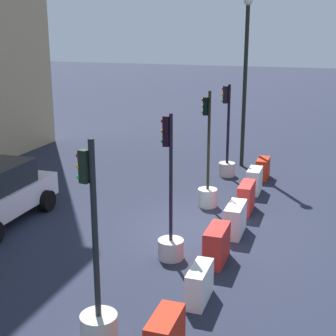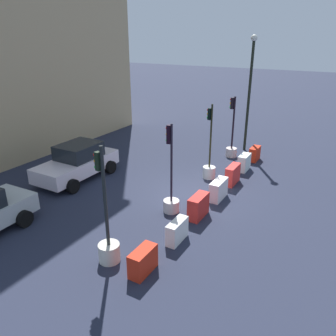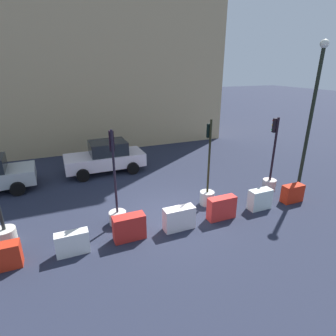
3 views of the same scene
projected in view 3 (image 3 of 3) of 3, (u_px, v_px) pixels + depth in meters
The scene contains 15 objects.
ground_plane at pixel (166, 214), 10.96m from camera, with size 120.00×120.00×0.00m, color #23283A.
traffic_light_0 at pixel (4, 228), 8.87m from camera, with size 0.68×0.68×3.82m.
traffic_light_1 at pixel (117, 208), 10.11m from camera, with size 0.65×0.65×3.63m.
traffic_light_2 at pixel (207, 190), 11.57m from camera, with size 0.62×0.62×3.69m.
traffic_light_3 at pixel (270, 175), 12.92m from camera, with size 0.63×0.63×3.50m.
construction_barrier_0 at pixel (2, 257), 7.92m from camera, with size 1.01×0.46×0.79m.
construction_barrier_1 at pixel (73, 243), 8.55m from camera, with size 1.03×0.37×0.77m.
construction_barrier_2 at pixel (129, 227), 9.26m from camera, with size 1.10×0.46×0.90m.
construction_barrier_3 at pixel (179, 218), 9.85m from camera, with size 1.15×0.45×0.86m.
construction_barrier_4 at pixel (222, 208), 10.51m from camera, with size 1.13×0.40×0.91m.
construction_barrier_5 at pixel (260, 199), 11.26m from camera, with size 0.97×0.44×0.86m.
construction_barrier_6 at pixel (292, 193), 11.87m from camera, with size 0.97×0.43×0.78m.
car_white_van at pixel (106, 157), 15.15m from camera, with size 4.33×2.26×1.73m.
building_main_facade at pixel (100, 20), 19.23m from camera, with size 17.57×6.91×17.38m.
street_lamp_post at pixel (313, 107), 12.12m from camera, with size 0.36×0.36×6.67m.
Camera 3 is at (-3.59, -8.90, 5.62)m, focal length 28.95 mm.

